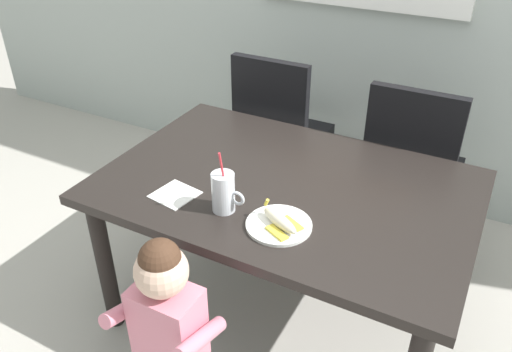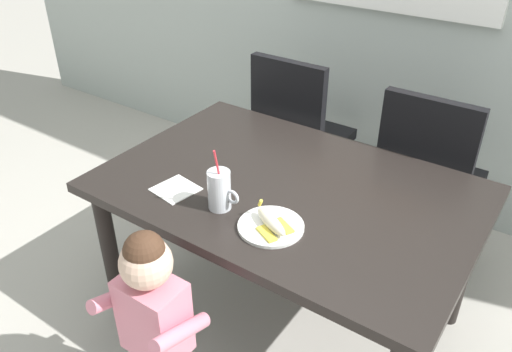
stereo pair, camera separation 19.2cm
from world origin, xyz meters
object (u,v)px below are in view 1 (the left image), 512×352
object	(u,v)px
milk_cup	(224,194)
peeled_banana	(280,221)
dining_chair_right	(411,164)
dining_table	(286,201)
toddler_standing	(167,317)
paper_napkin	(175,195)
dining_chair_left	(278,127)
snack_plate	(279,225)

from	to	relation	value
milk_cup	peeled_banana	xyz separation A→B (m)	(0.23, -0.01, -0.04)
milk_cup	dining_chair_right	bearing A→B (deg)	63.43
dining_table	milk_cup	bearing A→B (deg)	-114.48
toddler_standing	paper_napkin	xyz separation A→B (m)	(-0.22, 0.38, 0.19)
dining_table	paper_napkin	bearing A→B (deg)	-140.69
toddler_standing	dining_chair_left	bearing A→B (deg)	100.96
milk_cup	paper_napkin	xyz separation A→B (m)	(-0.21, -0.01, -0.06)
dining_chair_right	snack_plate	distance (m)	0.99
snack_plate	paper_napkin	world-z (taller)	snack_plate
milk_cup	snack_plate	xyz separation A→B (m)	(0.22, 0.00, -0.06)
dining_chair_left	milk_cup	bearing A→B (deg)	104.65
dining_table	paper_napkin	world-z (taller)	paper_napkin
snack_plate	paper_napkin	bearing A→B (deg)	-178.73
dining_chair_right	dining_table	bearing A→B (deg)	62.62
dining_chair_left	dining_chair_right	size ratio (longest dim) A/B	1.00
dining_table	dining_chair_right	distance (m)	0.77
snack_plate	paper_napkin	size ratio (longest dim) A/B	1.53
snack_plate	peeled_banana	world-z (taller)	peeled_banana
peeled_banana	paper_napkin	distance (m)	0.44
dining_chair_right	toddler_standing	distance (m)	1.41
dining_table	toddler_standing	size ratio (longest dim) A/B	1.72
dining_chair_left	snack_plate	size ratio (longest dim) A/B	4.17
dining_chair_left	peeled_banana	xyz separation A→B (m)	(0.49, -1.01, 0.20)
dining_table	dining_chair_left	bearing A→B (deg)	117.70
dining_chair_right	milk_cup	distance (m)	1.09
dining_chair_right	paper_napkin	size ratio (longest dim) A/B	6.40
dining_chair_left	toddler_standing	bearing A→B (deg)	100.96
peeled_banana	toddler_standing	bearing A→B (deg)	-120.39
dining_chair_right	milk_cup	size ratio (longest dim) A/B	3.82
dining_chair_right	milk_cup	xyz separation A→B (m)	(-0.47, -0.95, 0.24)
milk_cup	snack_plate	size ratio (longest dim) A/B	1.09
dining_chair_left	paper_napkin	bearing A→B (deg)	92.75
dining_table	snack_plate	bearing A→B (deg)	-70.35
milk_cup	peeled_banana	world-z (taller)	milk_cup
toddler_standing	milk_cup	bearing A→B (deg)	90.88
dining_table	milk_cup	size ratio (longest dim) A/B	5.73
dining_table	toddler_standing	xyz separation A→B (m)	(-0.12, -0.65, -0.10)
peeled_banana	dining_table	bearing A→B (deg)	110.62
snack_plate	peeled_banana	xyz separation A→B (m)	(0.01, -0.01, 0.03)
peeled_banana	paper_napkin	size ratio (longest dim) A/B	1.15
dining_table	dining_chair_right	world-z (taller)	dining_chair_right
milk_cup	snack_plate	world-z (taller)	milk_cup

